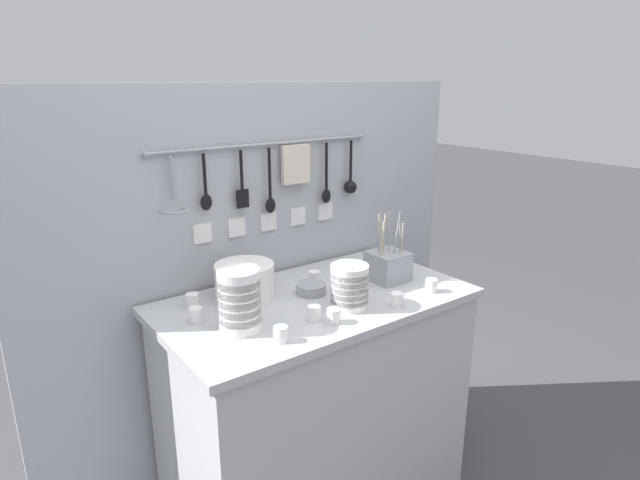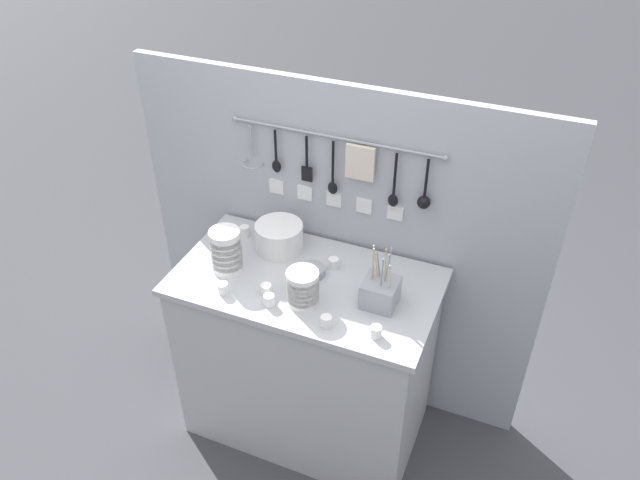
# 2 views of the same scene
# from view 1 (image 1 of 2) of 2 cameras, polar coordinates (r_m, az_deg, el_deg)

# --- Properties ---
(counter) EXTENTS (1.13, 0.62, 0.93)m
(counter) POSITION_cam_1_polar(r_m,az_deg,el_deg) (2.17, -0.44, -17.53)
(counter) COLOR #B7BABC
(counter) RESTS_ON ground
(back_wall) EXTENTS (1.93, 0.11, 1.68)m
(back_wall) POSITION_cam_1_polar(r_m,az_deg,el_deg) (2.25, -5.62, -5.40)
(back_wall) COLOR #A8AAB2
(back_wall) RESTS_ON ground
(bowl_stack_nested_right) EXTENTS (0.13, 0.13, 0.15)m
(bowl_stack_nested_right) POSITION_cam_1_polar(r_m,az_deg,el_deg) (1.84, 3.16, -4.95)
(bowl_stack_nested_right) COLOR white
(bowl_stack_nested_right) RESTS_ON counter
(bowl_stack_tall_left) EXTENTS (0.13, 0.13, 0.20)m
(bowl_stack_tall_left) POSITION_cam_1_polar(r_m,az_deg,el_deg) (1.69, -8.58, -6.34)
(bowl_stack_tall_left) COLOR white
(bowl_stack_tall_left) RESTS_ON counter
(plate_stack) EXTENTS (0.21, 0.21, 0.12)m
(plate_stack) POSITION_cam_1_polar(r_m,az_deg,el_deg) (1.95, -8.04, -4.30)
(plate_stack) COLOR white
(plate_stack) RESTS_ON counter
(steel_mixing_bowl) EXTENTS (0.11, 0.11, 0.04)m
(steel_mixing_bowl) POSITION_cam_1_polar(r_m,az_deg,el_deg) (1.98, -0.94, -5.20)
(steel_mixing_bowl) COLOR #93969E
(steel_mixing_bowl) RESTS_ON counter
(cutlery_caddy) EXTENTS (0.14, 0.14, 0.28)m
(cutlery_caddy) POSITION_cam_1_polar(r_m,az_deg,el_deg) (2.11, 7.26, -2.70)
(cutlery_caddy) COLOR #93969E
(cutlery_caddy) RESTS_ON counter
(cup_centre) EXTENTS (0.04, 0.04, 0.05)m
(cup_centre) POSITION_cam_1_polar(r_m,az_deg,el_deg) (2.03, 11.78, -4.77)
(cup_centre) COLOR white
(cup_centre) RESTS_ON counter
(cup_back_right) EXTENTS (0.04, 0.04, 0.05)m
(cup_back_right) POSITION_cam_1_polar(r_m,az_deg,el_deg) (1.89, 8.22, -6.31)
(cup_back_right) COLOR white
(cup_back_right) RESTS_ON counter
(cup_front_right) EXTENTS (0.04, 0.04, 0.05)m
(cup_front_right) POSITION_cam_1_polar(r_m,az_deg,el_deg) (1.91, -13.43, -6.29)
(cup_front_right) COLOR white
(cup_front_right) RESTS_ON counter
(cup_beside_plates) EXTENTS (0.04, 0.04, 0.05)m
(cup_beside_plates) POSITION_cam_1_polar(r_m,az_deg,el_deg) (1.77, -0.67, -7.82)
(cup_beside_plates) COLOR white
(cup_beside_plates) RESTS_ON counter
(cup_edge_far) EXTENTS (0.04, 0.04, 0.05)m
(cup_edge_far) POSITION_cam_1_polar(r_m,az_deg,el_deg) (2.07, -0.65, -3.99)
(cup_edge_far) COLOR white
(cup_edge_far) RESTS_ON counter
(cup_by_caddy) EXTENTS (0.04, 0.04, 0.05)m
(cup_by_caddy) POSITION_cam_1_polar(r_m,az_deg,el_deg) (1.80, -13.09, -7.79)
(cup_by_caddy) COLOR white
(cup_by_caddy) RESTS_ON counter
(cup_mid_row) EXTENTS (0.04, 0.04, 0.05)m
(cup_mid_row) POSITION_cam_1_polar(r_m,az_deg,el_deg) (1.75, 1.46, -8.08)
(cup_mid_row) COLOR white
(cup_mid_row) RESTS_ON counter
(cup_edge_near) EXTENTS (0.04, 0.04, 0.05)m
(cup_edge_near) POSITION_cam_1_polar(r_m,az_deg,el_deg) (1.64, -4.22, -9.98)
(cup_edge_near) COLOR white
(cup_edge_near) RESTS_ON counter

